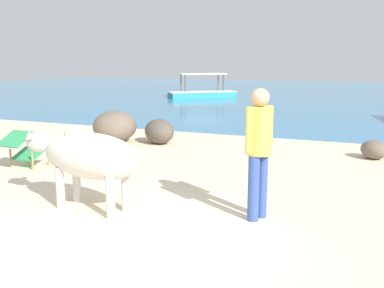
{
  "coord_description": "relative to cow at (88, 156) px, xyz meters",
  "views": [
    {
      "loc": [
        2.65,
        -3.84,
        1.98
      ],
      "look_at": [
        -0.2,
        3.0,
        0.55
      ],
      "focal_mm": 40.57,
      "sensor_mm": 36.0,
      "label": 1
    }
  ],
  "objects": [
    {
      "name": "shore_rock_large",
      "position": [
        -2.33,
        4.28,
        -0.34
      ],
      "size": [
        1.33,
        1.34,
        0.75
      ],
      "primitive_type": "ellipsoid",
      "rotation": [
        0.0,
        0.0,
        1.24
      ],
      "color": "#6B5B4C",
      "rests_on": "sand_beach"
    },
    {
      "name": "deck_chair_far",
      "position": [
        -2.46,
        1.4,
        -0.33
      ],
      "size": [
        0.56,
        0.78,
        0.68
      ],
      "rotation": [
        0.0,
        0.0,
        1.55
      ],
      "color": "#A37A4C",
      "rests_on": "sand_beach"
    },
    {
      "name": "cow",
      "position": [
        0.0,
        0.0,
        0.0
      ],
      "size": [
        1.93,
        0.71,
        1.08
      ],
      "rotation": [
        0.0,
        0.0,
        3.05
      ],
      "color": "beige",
      "rests_on": "sand_beach"
    },
    {
      "name": "sand_beach",
      "position": [
        0.72,
        -0.72,
        -0.74
      ],
      "size": [
        18.0,
        14.0,
        0.04
      ],
      "primitive_type": "cube",
      "color": "beige",
      "rests_on": "ground"
    },
    {
      "name": "boat_teal",
      "position": [
        -5.24,
        17.53,
        -0.47
      ],
      "size": [
        3.54,
        3.26,
        1.29
      ],
      "rotation": [
        0.0,
        0.0,
        3.85
      ],
      "color": "teal",
      "rests_on": "water_surface"
    },
    {
      "name": "shore_rock_medium",
      "position": [
        -1.24,
        4.5,
        -0.43
      ],
      "size": [
        1.1,
        1.07,
        0.58
      ],
      "primitive_type": "ellipsoid",
      "rotation": [
        0.0,
        0.0,
        2.46
      ],
      "color": "brown",
      "rests_on": "sand_beach"
    },
    {
      "name": "water_surface",
      "position": [
        0.72,
        21.28,
        -0.76
      ],
      "size": [
        60.0,
        36.0,
        0.03
      ],
      "primitive_type": "cube",
      "color": "teal",
      "rests_on": "ground"
    },
    {
      "name": "shore_rock_small",
      "position": [
        3.47,
        4.68,
        -0.53
      ],
      "size": [
        0.74,
        0.74,
        0.37
      ],
      "primitive_type": "ellipsoid",
      "rotation": [
        0.0,
        0.0,
        2.3
      ],
      "color": "#6B5B4C",
      "rests_on": "sand_beach"
    },
    {
      "name": "person_standing",
      "position": [
        2.14,
        0.5,
        0.23
      ],
      "size": [
        0.32,
        0.49,
        1.62
      ],
      "rotation": [
        0.0,
        0.0,
        2.81
      ],
      "color": "#334C99",
      "rests_on": "sand_beach"
    }
  ]
}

